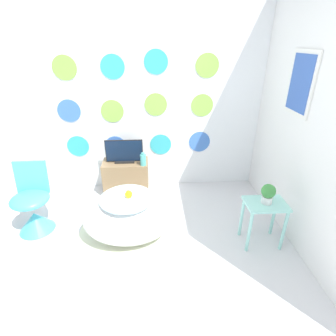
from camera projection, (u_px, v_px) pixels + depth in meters
The scene contains 12 objects.
ground_plane at pixel (133, 305), 2.12m from camera, with size 12.00×12.00×0.00m, color silver.
wall_back_dotted at pixel (136, 94), 3.31m from camera, with size 4.25×0.05×2.60m.
wall_right at pixel (303, 112), 2.50m from camera, with size 0.06×2.96×2.60m.
rug at pixel (128, 240), 2.80m from camera, with size 1.10×0.71×0.01m.
bathtub at pixel (128, 217), 2.73m from camera, with size 0.93×0.67×0.51m.
rubber_duck at pixel (129, 194), 2.59m from camera, with size 0.07×0.08×0.09m.
chair at pixel (33, 210), 2.85m from camera, with size 0.40×0.40×0.77m.
tv_cabinet at pixel (126, 177), 3.58m from camera, with size 0.60×0.33×0.46m.
tv at pixel (124, 152), 3.42m from camera, with size 0.49×0.12×0.31m.
vase at pixel (143, 160), 3.36m from camera, with size 0.08×0.08×0.17m.
side_table at pixel (264, 212), 2.61m from camera, with size 0.40×0.29×0.49m.
potted_plant_left at pixel (268, 193), 2.51m from camera, with size 0.14×0.14×0.20m.
Camera 1 is at (0.20, -1.42, 1.94)m, focal length 28.00 mm.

